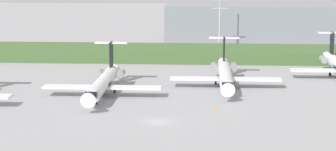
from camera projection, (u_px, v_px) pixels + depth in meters
name	position (u px, v px, depth m)	size (l,w,h in m)	color
ground_plane	(170.00, 85.00, 127.23)	(500.00, 500.00, 0.00)	#939399
grass_berm	(177.00, 53.00, 161.37)	(320.00, 20.00, 2.83)	#426033
regional_jet_third	(103.00, 82.00, 117.06)	(22.81, 31.00, 9.00)	silver
regional_jet_fourth	(225.00, 74.00, 125.29)	(22.81, 31.00, 9.00)	silver
antenna_mast	(220.00, 24.00, 170.45)	(4.40, 0.50, 19.29)	#B2B2B7
distant_hangar	(268.00, 23.00, 193.00)	(64.57, 28.87, 12.22)	gray
safety_cone_front_marker	(215.00, 109.00, 105.07)	(0.44, 0.44, 0.55)	orange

